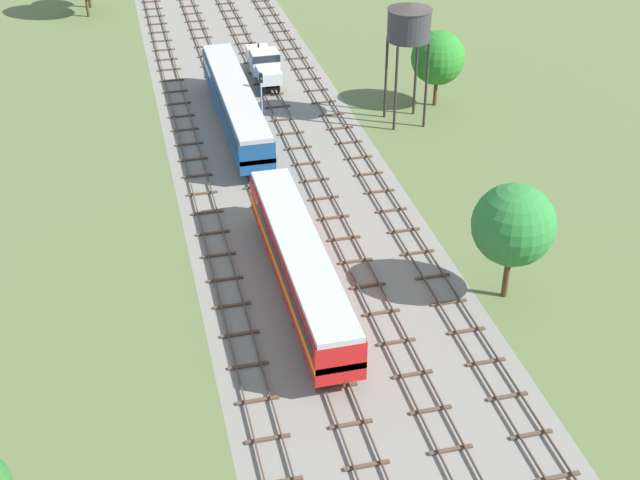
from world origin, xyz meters
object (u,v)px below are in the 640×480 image
diesel_railcar_left_nearest (300,263)px  water_tower (409,24)px  passenger_coach_left_near (235,102)px  signal_post_nearest (261,94)px  shunter_loco_centre_left_mid (264,63)px

diesel_railcar_left_nearest → water_tower: size_ratio=1.88×
passenger_coach_left_near → signal_post_nearest: size_ratio=4.06×
shunter_loco_centre_left_mid → water_tower: 17.74m
passenger_coach_left_near → water_tower: water_tower is taller
diesel_railcar_left_nearest → shunter_loco_centre_left_mid: size_ratio=2.42×
water_tower → shunter_loco_centre_left_mid: bearing=130.5°
water_tower → passenger_coach_left_near: bearing=172.5°
diesel_railcar_left_nearest → water_tower: water_tower is taller
passenger_coach_left_near → shunter_loco_centre_left_mid: bearing=66.5°
diesel_railcar_left_nearest → water_tower: 29.13m
diesel_railcar_left_nearest → shunter_loco_centre_left_mid: diesel_railcar_left_nearest is taller
diesel_railcar_left_nearest → passenger_coach_left_near: size_ratio=0.93×
diesel_railcar_left_nearest → shunter_loco_centre_left_mid: 36.72m
diesel_railcar_left_nearest → shunter_loco_centre_left_mid: (4.50, 36.43, -0.59)m
shunter_loco_centre_left_mid → diesel_railcar_left_nearest: bearing=-97.0°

